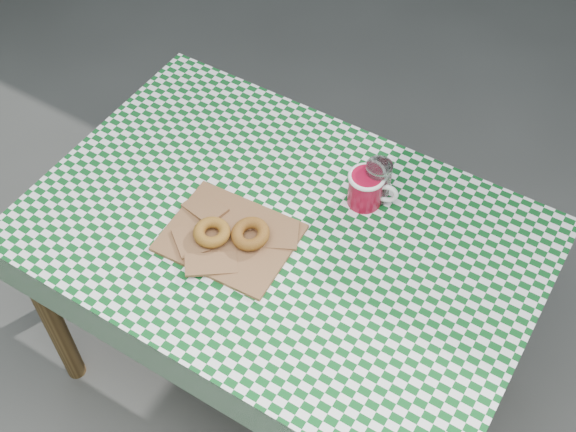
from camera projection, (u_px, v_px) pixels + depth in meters
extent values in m
plane|color=#4C4B47|center=(322.00, 342.00, 2.53)|extent=(60.00, 60.00, 0.00)
cube|color=#54371C|center=(282.00, 309.00, 2.18)|extent=(1.29, 0.87, 0.75)
cube|color=#0B4B1A|center=(281.00, 231.00, 1.89)|extent=(1.31, 0.89, 0.01)
cube|color=brown|center=(230.00, 237.00, 1.86)|extent=(0.34, 0.28, 0.02)
torus|color=#9A5F1F|center=(212.00, 232.00, 1.84)|extent=(0.13, 0.13, 0.03)
torus|color=brown|center=(250.00, 234.00, 1.84)|extent=(0.13, 0.13, 0.03)
cylinder|color=silver|center=(377.00, 181.00, 1.91)|extent=(0.08, 0.08, 0.12)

